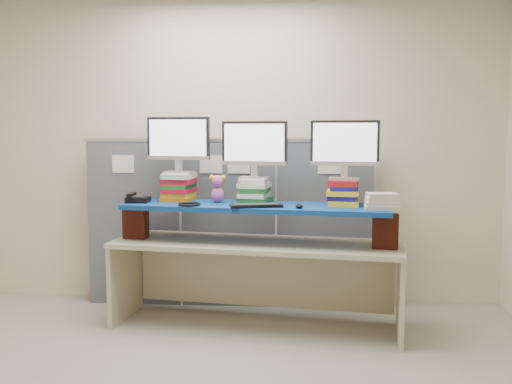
# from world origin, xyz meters

# --- Properties ---
(room) EXTENTS (5.00, 4.00, 2.80)m
(room) POSITION_xyz_m (0.00, 0.00, 1.40)
(room) COLOR beige
(room) RESTS_ON ground
(cubicle_partition) EXTENTS (2.60, 0.06, 1.53)m
(cubicle_partition) POSITION_xyz_m (-0.00, 1.78, 0.77)
(cubicle_partition) COLOR #50545E
(cubicle_partition) RESTS_ON ground
(desk) EXTENTS (2.39, 0.99, 0.71)m
(desk) POSITION_xyz_m (0.29, 1.23, 0.56)
(desk) COLOR #C2B794
(desk) RESTS_ON ground
(brick_pier_left) EXTENTS (0.21, 0.13, 0.27)m
(brick_pier_left) POSITION_xyz_m (-0.72, 1.32, 0.84)
(brick_pier_left) COLOR maroon
(brick_pier_left) RESTS_ON desk
(brick_pier_right) EXTENTS (0.21, 0.13, 0.27)m
(brick_pier_right) POSITION_xyz_m (1.29, 1.04, 0.84)
(brick_pier_right) COLOR maroon
(brick_pier_right) RESTS_ON desk
(blue_board) EXTENTS (2.18, 0.82, 0.04)m
(blue_board) POSITION_xyz_m (0.29, 1.23, 0.99)
(blue_board) COLOR navy
(blue_board) RESTS_ON brick_pier_left
(book_stack_left) EXTENTS (0.28, 0.34, 0.23)m
(book_stack_left) POSITION_xyz_m (-0.38, 1.43, 1.13)
(book_stack_left) COLOR #B56911
(book_stack_left) RESTS_ON blue_board
(book_stack_center) EXTENTS (0.29, 0.32, 0.20)m
(book_stack_center) POSITION_xyz_m (0.27, 1.35, 1.11)
(book_stack_center) COLOR #1A6526
(book_stack_center) RESTS_ON blue_board
(book_stack_right) EXTENTS (0.28, 0.33, 0.20)m
(book_stack_right) POSITION_xyz_m (0.99, 1.24, 1.11)
(book_stack_right) COLOR yellow
(book_stack_right) RESTS_ON blue_board
(monitor_left) EXTENTS (0.54, 0.18, 0.47)m
(monitor_left) POSITION_xyz_m (-0.38, 1.44, 1.51)
(monitor_left) COLOR #B1B1B6
(monitor_left) RESTS_ON book_stack_left
(monitor_center) EXTENTS (0.54, 0.18, 0.47)m
(monitor_center) POSITION_xyz_m (0.27, 1.35, 1.47)
(monitor_center) COLOR #B1B1B6
(monitor_center) RESTS_ON book_stack_center
(monitor_right) EXTENTS (0.54, 0.18, 0.47)m
(monitor_right) POSITION_xyz_m (0.99, 1.25, 1.48)
(monitor_right) COLOR #B1B1B6
(monitor_right) RESTS_ON book_stack_right
(keyboard) EXTENTS (0.42, 0.22, 0.03)m
(keyboard) POSITION_xyz_m (0.30, 1.07, 1.02)
(keyboard) COLOR black
(keyboard) RESTS_ON blue_board
(mouse) EXTENTS (0.07, 0.11, 0.03)m
(mouse) POSITION_xyz_m (0.63, 1.03, 1.03)
(mouse) COLOR black
(mouse) RESTS_ON blue_board
(desk_phone) EXTENTS (0.18, 0.17, 0.08)m
(desk_phone) POSITION_xyz_m (-0.70, 1.29, 1.04)
(desk_phone) COLOR black
(desk_phone) RESTS_ON blue_board
(headset) EXTENTS (0.22, 0.22, 0.02)m
(headset) POSITION_xyz_m (-0.23, 1.12, 1.02)
(headset) COLOR black
(headset) RESTS_ON blue_board
(plush_toy) EXTENTS (0.13, 0.10, 0.23)m
(plush_toy) POSITION_xyz_m (-0.03, 1.33, 1.13)
(plush_toy) COLOR #D14F90
(plush_toy) RESTS_ON blue_board
(binder_stack) EXTENTS (0.25, 0.20, 0.12)m
(binder_stack) POSITION_xyz_m (1.25, 1.03, 1.07)
(binder_stack) COLOR beige
(binder_stack) RESTS_ON blue_board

